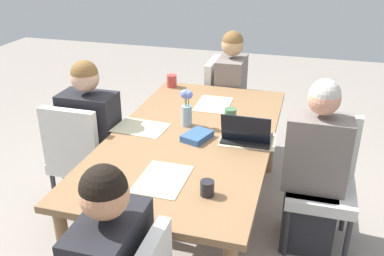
{
  "coord_description": "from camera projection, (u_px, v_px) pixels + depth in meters",
  "views": [
    {
      "loc": [
        -2.49,
        -0.71,
        1.99
      ],
      "look_at": [
        0.0,
        0.0,
        0.79
      ],
      "focal_mm": 39.89,
      "sensor_mm": 36.0,
      "label": 1
    }
  ],
  "objects": [
    {
      "name": "ground_plane",
      "position": [
        192.0,
        224.0,
        3.19
      ],
      "size": [
        10.0,
        10.0,
        0.0
      ],
      "primitive_type": "plane",
      "color": "gray"
    },
    {
      "name": "dining_table",
      "position": [
        192.0,
        144.0,
        2.91
      ],
      "size": [
        2.02,
        1.07,
        0.74
      ],
      "color": "olive",
      "rests_on": "ground_plane"
    },
    {
      "name": "chair_far_left_near",
      "position": [
        81.0,
        154.0,
        3.14
      ],
      "size": [
        0.44,
        0.44,
        0.9
      ],
      "color": "silver",
      "rests_on": "ground_plane"
    },
    {
      "name": "person_far_left_near",
      "position": [
        93.0,
        147.0,
        3.18
      ],
      "size": [
        0.36,
        0.4,
        1.19
      ],
      "color": "#2D2D33",
      "rests_on": "ground_plane"
    },
    {
      "name": "chair_head_right_left_mid",
      "position": [
        224.0,
        101.0,
        4.11
      ],
      "size": [
        0.44,
        0.44,
        0.9
      ],
      "color": "silver",
      "rests_on": "ground_plane"
    },
    {
      "name": "person_head_right_left_mid",
      "position": [
        230.0,
        102.0,
        4.03
      ],
      "size": [
        0.4,
        0.36,
        1.19
      ],
      "color": "#2D2D33",
      "rests_on": "ground_plane"
    },
    {
      "name": "chair_near_left_far",
      "position": [
        322.0,
        175.0,
        2.87
      ],
      "size": [
        0.44,
        0.44,
        0.9
      ],
      "color": "silver",
      "rests_on": "ground_plane"
    },
    {
      "name": "person_near_left_far",
      "position": [
        314.0,
        176.0,
        2.8
      ],
      "size": [
        0.36,
        0.4,
        1.19
      ],
      "color": "#2D2D33",
      "rests_on": "ground_plane"
    },
    {
      "name": "flower_vase",
      "position": [
        187.0,
        107.0,
        2.96
      ],
      "size": [
        0.08,
        0.09,
        0.27
      ],
      "color": "#8EA8B7",
      "rests_on": "dining_table"
    },
    {
      "name": "placemat_far_left_near",
      "position": [
        141.0,
        128.0,
        2.98
      ],
      "size": [
        0.28,
        0.38,
        0.0
      ],
      "primitive_type": "cube",
      "rotation": [
        0.0,
        0.0,
        -1.64
      ],
      "color": "beige",
      "rests_on": "dining_table"
    },
    {
      "name": "placemat_head_right_left_mid",
      "position": [
        213.0,
        104.0,
        3.38
      ],
      "size": [
        0.36,
        0.26,
        0.0
      ],
      "primitive_type": "cube",
      "rotation": [
        0.0,
        0.0,
        3.15
      ],
      "color": "beige",
      "rests_on": "dining_table"
    },
    {
      "name": "placemat_near_left_far",
      "position": [
        248.0,
        140.0,
        2.8
      ],
      "size": [
        0.28,
        0.38,
        0.0
      ],
      "primitive_type": "cube",
      "rotation": [
        0.0,
        0.0,
        1.64
      ],
      "color": "beige",
      "rests_on": "dining_table"
    },
    {
      "name": "placemat_head_left_right_near",
      "position": [
        163.0,
        179.0,
        2.36
      ],
      "size": [
        0.36,
        0.26,
        0.0
      ],
      "primitive_type": "cube",
      "rotation": [
        0.0,
        0.0,
        -0.01
      ],
      "color": "beige",
      "rests_on": "dining_table"
    },
    {
      "name": "laptop_near_left_far",
      "position": [
        246.0,
        136.0,
        2.76
      ],
      "size": [
        0.22,
        0.32,
        0.21
      ],
      "color": "black",
      "rests_on": "dining_table"
    },
    {
      "name": "coffee_mug_near_left",
      "position": [
        172.0,
        81.0,
        3.74
      ],
      "size": [
        0.09,
        0.09,
        0.11
      ],
      "primitive_type": "cylinder",
      "color": "#AD3D38",
      "rests_on": "dining_table"
    },
    {
      "name": "coffee_mug_near_right",
      "position": [
        207.0,
        188.0,
        2.2
      ],
      "size": [
        0.07,
        0.07,
        0.08
      ],
      "primitive_type": "cylinder",
      "color": "#232328",
      "rests_on": "dining_table"
    },
    {
      "name": "coffee_mug_centre_left",
      "position": [
        230.0,
        115.0,
        3.07
      ],
      "size": [
        0.09,
        0.09,
        0.09
      ],
      "primitive_type": "cylinder",
      "color": "#47704C",
      "rests_on": "dining_table"
    },
    {
      "name": "book_red_cover",
      "position": [
        197.0,
        136.0,
        2.81
      ],
      "size": [
        0.23,
        0.2,
        0.04
      ],
      "primitive_type": "cube",
      "rotation": [
        0.0,
        0.0,
        -0.33
      ],
      "color": "#335693",
      "rests_on": "dining_table"
    }
  ]
}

